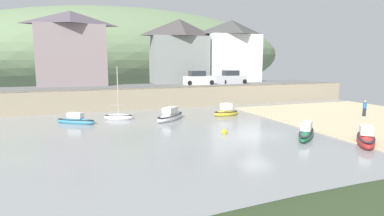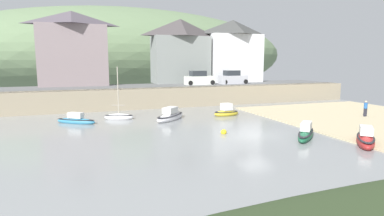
# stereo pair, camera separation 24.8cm
# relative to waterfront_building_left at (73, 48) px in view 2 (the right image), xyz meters

# --- Properties ---
(ground) EXTENTS (48.00, 41.00, 0.61)m
(ground) POSITION_rel_waterfront_building_left_xyz_m (14.70, -34.76, -7.26)
(ground) COLOR gray
(quay_seawall) EXTENTS (48.00, 9.40, 2.40)m
(quay_seawall) POSITION_rel_waterfront_building_left_xyz_m (13.30, -7.70, -6.06)
(quay_seawall) COLOR gray
(quay_seawall) RESTS_ON ground
(hillside_backdrop) EXTENTS (80.00, 44.00, 20.58)m
(hillside_backdrop) POSITION_rel_waterfront_building_left_xyz_m (10.47, 30.00, -0.22)
(hillside_backdrop) COLOR #627A55
(hillside_backdrop) RESTS_ON ground
(waterfront_building_left) EXTENTS (9.03, 5.16, 9.89)m
(waterfront_building_left) POSITION_rel_waterfront_building_left_xyz_m (0.00, 0.00, 0.00)
(waterfront_building_left) COLOR gray
(waterfront_building_left) RESTS_ON ground
(waterfront_building_centre) EXTENTS (8.71, 4.38, 9.50)m
(waterfront_building_centre) POSITION_rel_waterfront_building_left_xyz_m (15.23, 0.00, -0.17)
(waterfront_building_centre) COLOR gray
(waterfront_building_centre) RESTS_ON ground
(waterfront_building_right) EXTENTS (8.69, 5.50, 9.71)m
(waterfront_building_right) POSITION_rel_waterfront_building_left_xyz_m (23.97, 0.00, -0.08)
(waterfront_building_right) COLOR white
(waterfront_building_right) RESTS_ON ground
(sailboat_tall_mast) EXTENTS (3.01, 1.86, 5.34)m
(sailboat_tall_mast) POSITION_rel_waterfront_building_left_xyz_m (4.03, -14.78, -7.15)
(sailboat_tall_mast) COLOR white
(sailboat_tall_mast) RESTS_ON ground
(sailboat_white_hull) EXTENTS (2.97, 1.65, 1.45)m
(sailboat_white_hull) POSITION_rel_waterfront_building_left_xyz_m (15.03, -16.38, -7.07)
(sailboat_white_hull) COLOR gold
(sailboat_white_hull) RESTS_ON ground
(rowboat_small_beached) EXTENTS (4.15, 4.12, 1.44)m
(rowboat_small_beached) POSITION_rel_waterfront_building_left_xyz_m (8.74, -16.81, -7.07)
(rowboat_small_beached) COLOR white
(rowboat_small_beached) RESTS_ON ground
(sailboat_nearest_shore) EXTENTS (3.95, 3.87, 1.36)m
(sailboat_nearest_shore) POSITION_rel_waterfront_building_left_xyz_m (16.30, -27.36, -7.09)
(sailboat_nearest_shore) COLOR #1A5B3A
(sailboat_nearest_shore) RESTS_ON ground
(sailboat_blue_trim) EXTENTS (3.76, 3.01, 1.15)m
(sailboat_blue_trim) POSITION_rel_waterfront_building_left_xyz_m (0.03, -15.56, -7.14)
(sailboat_blue_trim) COLOR teal
(sailboat_blue_trim) RESTS_ON ground
(sailboat_far_left) EXTENTS (3.72, 3.76, 1.48)m
(sailboat_far_left) POSITION_rel_waterfront_building_left_xyz_m (18.86, -30.37, -7.05)
(sailboat_far_left) COLOR maroon
(sailboat_far_left) RESTS_ON ground
(parked_car_near_slipway) EXTENTS (4.13, 1.82, 1.95)m
(parked_car_near_slipway) POSITION_rel_waterfront_building_left_xyz_m (16.52, -4.50, -4.22)
(parked_car_near_slipway) COLOR silver
(parked_car_near_slipway) RESTS_ON ground
(parked_car_by_wall) EXTENTS (4.16, 1.85, 1.95)m
(parked_car_by_wall) POSITION_rel_waterfront_building_left_xyz_m (21.79, -4.50, -4.22)
(parked_car_by_wall) COLOR #B8B9C1
(parked_car_by_wall) RESTS_ON ground
(person_on_slipway) EXTENTS (0.34, 0.34, 1.62)m
(person_on_slipway) POSITION_rel_waterfront_building_left_xyz_m (27.87, -22.26, -6.44)
(person_on_slipway) COLOR #282833
(person_on_slipway) RESTS_ON ground
(mooring_buoy) EXTENTS (0.46, 0.46, 0.46)m
(mooring_buoy) POSITION_rel_waterfront_building_left_xyz_m (11.04, -24.12, -7.28)
(mooring_buoy) COLOR yellow
(mooring_buoy) RESTS_ON ground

